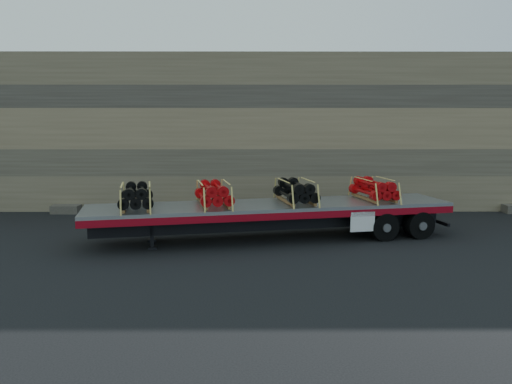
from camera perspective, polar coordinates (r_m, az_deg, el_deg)
ground at (r=17.50m, az=-1.25°, el=-5.22°), size 120.00×120.00×0.00m
rock_wall at (r=23.54m, az=-0.99°, el=6.81°), size 44.00×3.00×7.00m
trailer at (r=17.17m, az=1.68°, el=-3.37°), size 12.64×4.92×1.24m
bundle_front at (r=16.52m, az=-13.53°, el=-0.54°), size 1.47×2.29×0.75m
bundle_midfront at (r=16.64m, az=-4.87°, el=-0.27°), size 1.48×2.30×0.75m
bundle_midrear at (r=17.23m, az=4.54°, el=0.02°), size 1.48×2.30×0.75m
bundle_rear at (r=18.28m, az=13.31°, el=0.26°), size 1.44×2.24×0.73m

